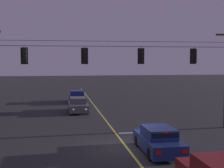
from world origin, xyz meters
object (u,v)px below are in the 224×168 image
object	(u,v)px
car_waiting_near_lane	(158,140)
car_oncoming_lead	(78,105)
traffic_light_left_inner	(85,56)
traffic_light_centre	(142,56)
traffic_light_right_inner	(194,56)
car_oncoming_trailing	(77,97)
traffic_light_leftmost	(24,56)

from	to	relation	value
car_waiting_near_lane	car_oncoming_lead	xyz separation A→B (m)	(-3.51, 14.58, -0.00)
traffic_light_left_inner	traffic_light_centre	size ratio (longest dim) A/B	1.00
traffic_light_left_inner	car_oncoming_lead	world-z (taller)	traffic_light_left_inner
traffic_light_centre	traffic_light_right_inner	bearing A→B (deg)	0.00
traffic_light_centre	car_waiting_near_lane	world-z (taller)	traffic_light_centre
traffic_light_left_inner	traffic_light_right_inner	bearing A→B (deg)	0.00
car_oncoming_lead	car_oncoming_trailing	world-z (taller)	same
traffic_light_right_inner	traffic_light_centre	bearing A→B (deg)	180.00
traffic_light_left_inner	car_oncoming_lead	bearing A→B (deg)	89.88
traffic_light_leftmost	traffic_light_right_inner	size ratio (longest dim) A/B	1.00
car_oncoming_lead	traffic_light_centre	bearing A→B (deg)	-66.55
traffic_light_leftmost	traffic_light_centre	xyz separation A→B (m)	(7.98, 0.00, 0.00)
traffic_light_centre	car_oncoming_lead	world-z (taller)	traffic_light_centre
traffic_light_left_inner	car_oncoming_lead	size ratio (longest dim) A/B	0.28
traffic_light_centre	car_waiting_near_lane	size ratio (longest dim) A/B	0.28
traffic_light_right_inner	traffic_light_left_inner	bearing A→B (deg)	180.00
traffic_light_leftmost	traffic_light_left_inner	size ratio (longest dim) A/B	1.00
traffic_light_centre	traffic_light_left_inner	bearing A→B (deg)	180.00
car_oncoming_lead	car_oncoming_trailing	size ratio (longest dim) A/B	1.00
traffic_light_left_inner	car_oncoming_lead	distance (m)	10.23
traffic_light_leftmost	car_oncoming_trailing	xyz separation A→B (m)	(4.32, 16.51, -4.64)
traffic_light_leftmost	traffic_light_left_inner	distance (m)	4.01
traffic_light_left_inner	car_oncoming_trailing	xyz separation A→B (m)	(0.31, 16.51, -4.64)
traffic_light_left_inner	traffic_light_centre	distance (m)	3.97
traffic_light_centre	car_oncoming_lead	distance (m)	10.97
traffic_light_right_inner	car_oncoming_trailing	distance (m)	18.73
traffic_light_leftmost	traffic_light_left_inner	bearing A→B (deg)	0.00
car_oncoming_lead	car_waiting_near_lane	bearing A→B (deg)	-76.48
traffic_light_left_inner	car_waiting_near_lane	distance (m)	7.98
traffic_light_leftmost	car_oncoming_lead	world-z (taller)	traffic_light_leftmost
traffic_light_leftmost	car_oncoming_trailing	world-z (taller)	traffic_light_leftmost
traffic_light_centre	traffic_light_right_inner	distance (m)	3.88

